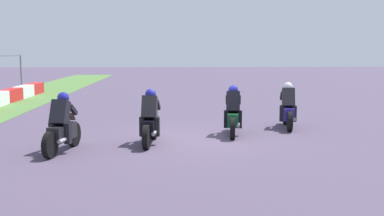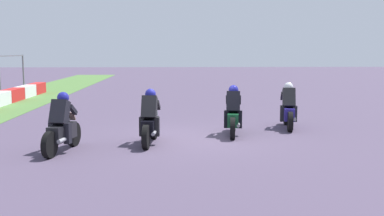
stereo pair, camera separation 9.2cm
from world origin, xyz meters
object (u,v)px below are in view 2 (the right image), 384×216
rider_lane_b (233,115)px  rider_lane_c (150,121)px  rider_lane_d (62,127)px  rider_lane_a (288,109)px

rider_lane_b → rider_lane_c: size_ratio=1.00×
rider_lane_c → rider_lane_d: 2.34m
rider_lane_a → rider_lane_c: size_ratio=1.00×
rider_lane_a → rider_lane_d: same height
rider_lane_c → rider_lane_b: bearing=-57.5°
rider_lane_d → rider_lane_c: bearing=-56.5°
rider_lane_c → rider_lane_d: bearing=118.3°
rider_lane_c → rider_lane_d: (-0.88, 2.17, 0.00)m
rider_lane_a → rider_lane_d: bearing=125.3°
rider_lane_a → rider_lane_d: 7.34m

